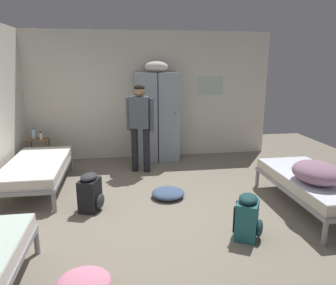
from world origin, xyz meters
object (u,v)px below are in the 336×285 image
Objects in this scene: person_traveler at (140,120)px; locker_bank at (157,115)px; backpack_teal at (248,218)px; backpack_black at (91,193)px; bedding_heap at (316,172)px; lotion_bottle at (41,136)px; clothes_pile_denim at (168,193)px; water_bottle at (34,134)px; bed_left_rear at (37,167)px; shelf_unit at (39,150)px; clothes_pile_pink at (84,283)px; bed_right at (313,183)px.

locker_bank is at bearing 61.21° from person_traveler.
backpack_teal and backpack_black have the same top height.
lotion_bottle is (-4.11, 2.77, 0.01)m from bedding_heap.
bedding_heap is 2.14m from clothes_pile_denim.
water_bottle reaches higher than bedding_heap.
bed_left_rear is 11.96× the size of lotion_bottle.
bed_left_rear is 1.31m from backpack_black.
bedding_heap reaches higher than shelf_unit.
bedding_heap reaches higher than backpack_black.
clothes_pile_pink is (-0.76, -3.23, -0.93)m from person_traveler.
clothes_pile_pink is (-3.08, -1.26, -0.32)m from bed_right.
backpack_teal is (2.83, -1.95, -0.12)m from bed_left_rear.
locker_bank is at bearing 101.78° from backpack_teal.
person_traveler reaches higher than lotion_bottle.
bed_left_rear is 2.79m from clothes_pile_pink.
clothes_pile_denim is at bearing -75.68° from person_traveler.
locker_bank is 3.47m from backpack_teal.
lotion_bottle is (0.15, -0.06, -0.04)m from water_bottle.
water_bottle is 3.13m from clothes_pile_denim.
shelf_unit is at bearing 149.20° from bed_right.
water_bottle is 0.43× the size of backpack_teal.
person_traveler is 2.19m from water_bottle.
bedding_heap is at bearing -33.58° from water_bottle.
clothes_pile_denim is at bearing 153.77° from bedding_heap.
bedding_heap is 3.03× the size of water_bottle.
bed_right is 2.13m from clothes_pile_denim.
bed_right is 3.45× the size of backpack_black.
clothes_pile_pink is at bearing -157.79° from bed_right.
locker_bank is at bearing 88.09° from clothes_pile_denim.
bedding_heap is 4.47× the size of lotion_bottle.
clothes_pile_pink is at bearing -69.19° from bed_left_rear.
locker_bank is 0.83m from person_traveler.
backpack_teal reaches higher than clothes_pile_pink.
water_bottle is 0.17m from lotion_bottle.
water_bottle is at bearing 149.47° from bed_right.
shelf_unit is 1.12× the size of clothes_pile_pink.
bedding_heap is 1.39× the size of clothes_pile_denim.
bedding_heap reaches higher than bed_right.
locker_bank is 8.82× the size of water_bottle.
bed_left_rear is 2.67× the size of bedding_heap.
clothes_pile_denim is at bearing -91.91° from locker_bank.
clothes_pile_pink is (-2.94, -1.02, -0.57)m from bedding_heap.
backpack_teal is (-1.23, -0.62, -0.12)m from bed_right.
backpack_black is at bearing 167.88° from bedding_heap.
water_bottle is 2.55m from backpack_black.
clothes_pile_pink is at bearing -103.22° from person_traveler.
bed_right is 1.00× the size of bed_left_rear.
bed_right is 11.96× the size of lotion_bottle.
bed_left_rear is 4.23m from bedding_heap.
bed_left_rear is 1.24m from lotion_bottle.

